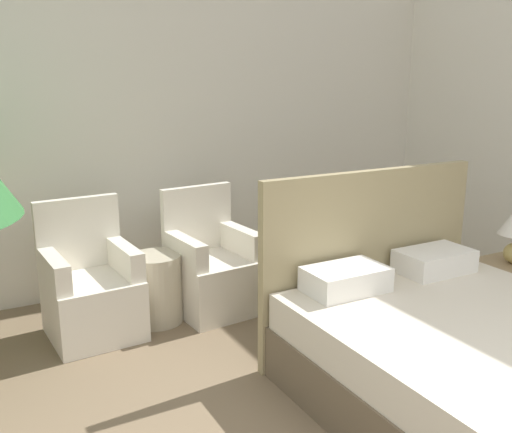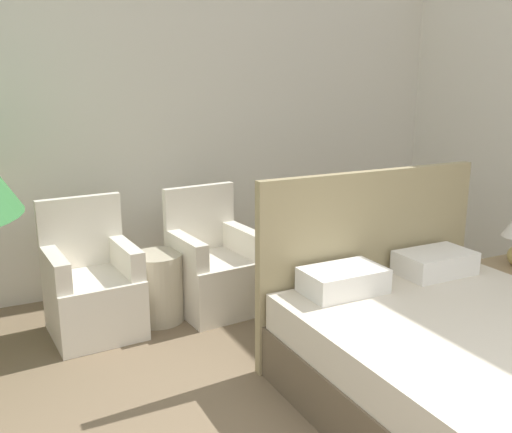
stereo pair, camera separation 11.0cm
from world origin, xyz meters
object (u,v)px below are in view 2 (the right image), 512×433
Objects in this scene: armchair_near_window_left at (93,293)px; armchair_near_window_right at (215,273)px; side_table at (157,287)px; bed at (479,370)px.

armchair_near_window_left and armchair_near_window_right have the same top height.
side_table is (-0.44, -0.00, -0.04)m from armchair_near_window_right.
armchair_near_window_right is at bearing 0.50° from side_table.
bed is 2.18m from side_table.
armchair_near_window_left is 0.88m from armchair_near_window_right.
side_table is at bearing 175.30° from armchair_near_window_right.
armchair_near_window_left is 0.45m from side_table.
armchair_near_window_right is 1.83× the size of side_table.
bed reaches higher than armchair_near_window_left.
bed is at bearing -55.10° from armchair_near_window_left.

